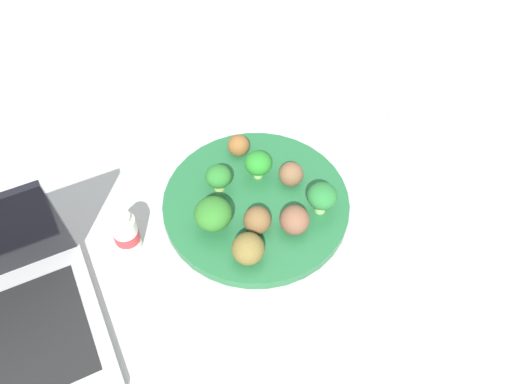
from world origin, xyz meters
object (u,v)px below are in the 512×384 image
object	(u,v)px
meatball_front_right	(295,220)
napkin	(381,131)
meatball_mid_left	(248,249)
meatball_mid_right	(239,145)
broccoli_floret_near_rim	(213,214)
knife	(390,135)
meatball_near_rim	(291,174)
broccoli_floret_center	(258,164)
meatball_back_left	(257,220)
broccoli_floret_back_right	(219,177)
broccoli_floret_far_rim	(322,197)
plate	(256,203)
fork	(380,121)
yogurt_bottle	(126,233)

from	to	relation	value
meatball_front_right	napkin	bearing A→B (deg)	24.12
meatball_mid_left	meatball_mid_right	bearing A→B (deg)	66.41
broccoli_floret_near_rim	knife	xyz separation A→B (m)	(0.34, 0.03, -0.04)
meatball_near_rim	napkin	world-z (taller)	meatball_near_rim
broccoli_floret_center	meatball_mid_right	size ratio (longest dim) A/B	1.32
meatball_mid_left	meatball_back_left	size ratio (longest dim) A/B	1.13
broccoli_floret_near_rim	meatball_mid_right	xyz separation A→B (m)	(0.10, 0.11, -0.01)
broccoli_floret_back_right	broccoli_floret_near_rim	xyz separation A→B (m)	(-0.04, -0.06, 0.01)
knife	broccoli_floret_far_rim	bearing A→B (deg)	-157.76
plate	knife	world-z (taller)	plate
meatball_near_rim	meatball_back_left	world-z (taller)	meatball_back_left
broccoli_floret_near_rim	knife	bearing A→B (deg)	5.14
broccoli_floret_near_rim	meatball_back_left	bearing A→B (deg)	-30.66
broccoli_floret_far_rim	plate	bearing A→B (deg)	140.29
broccoli_floret_far_rim	napkin	distance (m)	0.22
broccoli_floret_near_rim	meatball_front_right	world-z (taller)	broccoli_floret_near_rim
broccoli_floret_near_rim	knife	distance (m)	0.35
plate	broccoli_floret_near_rim	bearing A→B (deg)	-169.82
broccoli_floret_center	meatball_front_right	xyz separation A→B (m)	(-0.00, -0.11, -0.01)
broccoli_floret_back_right	broccoli_floret_center	bearing A→B (deg)	-5.88
meatball_near_rim	knife	world-z (taller)	meatball_near_rim
broccoli_floret_far_rim	broccoli_floret_center	bearing A→B (deg)	115.41
meatball_near_rim	meatball_back_left	xyz separation A→B (m)	(-0.09, -0.05, 0.00)
meatball_mid_left	fork	world-z (taller)	meatball_mid_left
broccoli_floret_back_right	meatball_back_left	distance (m)	0.09
broccoli_floret_back_right	meatball_front_right	distance (m)	0.13
broccoli_floret_center	meatball_mid_right	distance (m)	0.06
broccoli_floret_near_rim	fork	distance (m)	0.35
broccoli_floret_far_rim	meatball_front_right	distance (m)	0.05
napkin	knife	xyz separation A→B (m)	(0.01, -0.02, 0.00)
meatball_mid_right	napkin	xyz separation A→B (m)	(0.24, -0.06, -0.03)
meatball_mid_right	broccoli_floret_center	bearing A→B (deg)	-85.37
broccoli_floret_back_right	fork	xyz separation A→B (m)	(0.31, 0.01, -0.04)
plate	meatball_near_rim	world-z (taller)	meatball_near_rim
broccoli_floret_near_rim	yogurt_bottle	distance (m)	0.12
plate	meatball_front_right	bearing A→B (deg)	-71.82
meatball_mid_right	broccoli_floret_far_rim	bearing A→B (deg)	-71.52
meatball_near_rim	napkin	xyz separation A→B (m)	(0.20, 0.03, -0.03)
fork	plate	bearing A→B (deg)	-168.94
knife	yogurt_bottle	size ratio (longest dim) A/B	1.99
broccoli_floret_back_right	meatball_mid_right	xyz separation A→B (m)	(0.06, 0.05, -0.01)
broccoli_floret_near_rim	meatball_back_left	xyz separation A→B (m)	(0.05, -0.03, -0.01)
meatball_back_left	broccoli_floret_near_rim	bearing A→B (deg)	149.34
broccoli_floret_near_rim	fork	xyz separation A→B (m)	(0.35, 0.07, -0.04)
broccoli_floret_far_rim	broccoli_floret_center	world-z (taller)	broccoli_floret_far_rim
knife	fork	bearing A→B (deg)	83.02
meatball_mid_left	fork	bearing A→B (deg)	22.35
meatball_mid_right	meatball_back_left	world-z (taller)	meatball_back_left
meatball_back_left	plate	bearing A→B (deg)	63.53
broccoli_floret_center	broccoli_floret_far_rim	bearing A→B (deg)	-64.59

